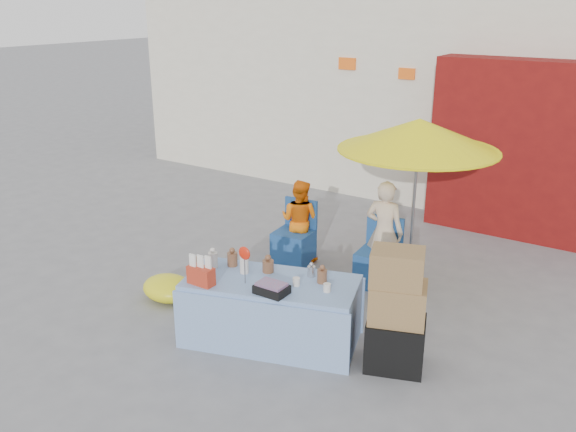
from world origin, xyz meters
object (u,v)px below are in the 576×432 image
Objects in this scene: chair_right at (378,266)px; box_stack at (396,314)px; vendor_orange at (300,220)px; umbrella at (419,135)px; chair_left at (294,245)px; market_table at (271,310)px; vendor_beige at (384,232)px.

chair_right is 0.69× the size of box_stack.
vendor_orange is 2.05m from umbrella.
chair_left is 2.70m from box_stack.
chair_right is at bearing 168.75° from vendor_orange.
chair_left is 1.25m from chair_right.
umbrella reaches higher than market_table.
chair_right is at bearing 61.65° from market_table.
vendor_beige is 1.08× the size of box_stack.
chair_left is (-0.91, 1.83, -0.10)m from market_table.
chair_left and chair_right have the same top height.
chair_left is 0.69× the size of box_stack.
chair_left is 0.41× the size of umbrella.
vendor_orange is 0.92× the size of box_stack.
vendor_orange is at bearing -5.12° from vendor_beige.
chair_left is 1.00× the size of chair_right.
chair_right is 0.43m from vendor_beige.
chair_right is 1.69m from umbrella.
box_stack is (1.27, 0.27, 0.21)m from market_table.
umbrella is 2.35m from box_stack.
vendor_orange is 0.85× the size of vendor_beige.
umbrella reaches higher than vendor_beige.
vendor_orange is at bearing 84.28° from chair_left.
market_table is 2.32× the size of chair_right.
vendor_beige is 1.93m from box_stack.
chair_right is at bearing -5.12° from chair_left.
vendor_orange is (0.00, 0.13, 0.31)m from chair_left.
box_stack reaches higher than chair_right.
vendor_beige is at bearing 62.32° from market_table.
umbrella is (0.30, 0.15, 1.23)m from vendor_beige.
vendor_orange is 2.76m from box_stack.
umbrella is 1.70× the size of box_stack.
vendor_orange reaches higher than chair_left.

